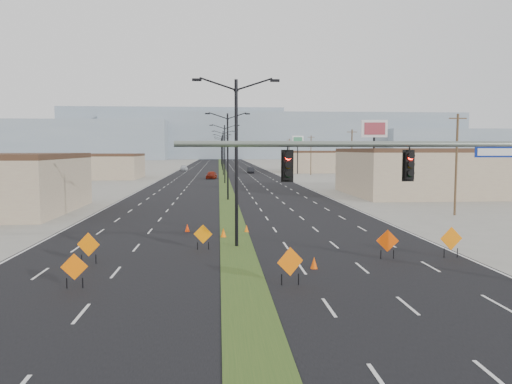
{
  "coord_description": "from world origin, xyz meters",
  "views": [
    {
      "loc": [
        -1.06,
        -17.83,
        5.89
      ],
      "look_at": [
        1.28,
        13.4,
        3.2
      ],
      "focal_mm": 35.0,
      "sensor_mm": 36.0,
      "label": 1
    }
  ],
  "objects": [
    {
      "name": "streetlight_3",
      "position": [
        0.0,
        96.0,
        5.42
      ],
      "size": [
        5.15,
        0.24,
        10.02
      ],
      "color": "black",
      "rests_on": "ground"
    },
    {
      "name": "road_surface",
      "position": [
        0.0,
        100.0,
        0.0
      ],
      "size": [
        25.0,
        400.0,
        0.02
      ],
      "primitive_type": "cube",
      "color": "black",
      "rests_on": "ground"
    },
    {
      "name": "ground",
      "position": [
        0.0,
        0.0,
        0.0
      ],
      "size": [
        600.0,
        600.0,
        0.0
      ],
      "primitive_type": "plane",
      "color": "gray",
      "rests_on": "ground"
    },
    {
      "name": "building_se_far",
      "position": [
        38.0,
        110.0,
        2.5
      ],
      "size": [
        44.0,
        16.0,
        5.0
      ],
      "primitive_type": "cube",
      "color": "tan",
      "rests_on": "ground"
    },
    {
      "name": "construction_sign_4",
      "position": [
        7.96,
        7.97,
        0.94
      ],
      "size": [
        1.19,
        0.21,
        1.6
      ],
      "rotation": [
        0.0,
        0.0,
        -0.14
      ],
      "color": "#E94804",
      "rests_on": "ground"
    },
    {
      "name": "car_mid",
      "position": [
        6.77,
        104.33,
        0.71
      ],
      "size": [
        1.55,
        4.34,
        1.42
      ],
      "primitive_type": "imported",
      "rotation": [
        0.0,
        0.0,
        0.01
      ],
      "color": "black",
      "rests_on": "ground"
    },
    {
      "name": "building_sw_far",
      "position": [
        -32.0,
        85.0,
        2.25
      ],
      "size": [
        30.0,
        14.0,
        4.5
      ],
      "primitive_type": "cube",
      "color": "tan",
      "rests_on": "ground"
    },
    {
      "name": "mesa_center",
      "position": [
        40.0,
        300.0,
        14.0
      ],
      "size": [
        220.0,
        50.0,
        28.0
      ],
      "primitive_type": "cube",
      "color": "gray",
      "rests_on": "ground"
    },
    {
      "name": "streetlight_0",
      "position": [
        0.0,
        12.0,
        5.42
      ],
      "size": [
        5.15,
        0.24,
        10.02
      ],
      "color": "black",
      "rests_on": "ground"
    },
    {
      "name": "cone_1",
      "position": [
        3.61,
        6.07,
        0.3
      ],
      "size": [
        0.39,
        0.39,
        0.6
      ],
      "primitive_type": "cone",
      "rotation": [
        0.0,
        0.0,
        0.09
      ],
      "color": "#D94704",
      "rests_on": "ground"
    },
    {
      "name": "utility_pole_3",
      "position": [
        20.0,
        130.0,
        4.67
      ],
      "size": [
        1.6,
        0.2,
        9.0
      ],
      "color": "#4C3823",
      "rests_on": "ground"
    },
    {
      "name": "streetlight_6",
      "position": [
        0.0,
        180.0,
        5.42
      ],
      "size": [
        5.15,
        0.24,
        10.02
      ],
      "color": "black",
      "rests_on": "ground"
    },
    {
      "name": "utility_pole_2",
      "position": [
        20.0,
        95.0,
        4.67
      ],
      "size": [
        1.6,
        0.2,
        9.0
      ],
      "color": "#4C3823",
      "rests_on": "ground"
    },
    {
      "name": "building_se_near",
      "position": [
        34.0,
        45.0,
        2.75
      ],
      "size": [
        36.0,
        18.0,
        5.5
      ],
      "primitive_type": "cube",
      "color": "tan",
      "rests_on": "ground"
    },
    {
      "name": "utility_pole_0",
      "position": [
        20.0,
        25.0,
        4.67
      ],
      "size": [
        1.6,
        0.2,
        9.0
      ],
      "color": "#4C3823",
      "rests_on": "ground"
    },
    {
      "name": "streetlight_2",
      "position": [
        0.0,
        68.0,
        5.42
      ],
      "size": [
        5.15,
        0.24,
        10.02
      ],
      "color": "black",
      "rests_on": "ground"
    },
    {
      "name": "median_strip",
      "position": [
        0.0,
        100.0,
        0.0
      ],
      "size": [
        2.0,
        400.0,
        0.04
      ],
      "primitive_type": "cube",
      "color": "#2A4B1B",
      "rests_on": "ground"
    },
    {
      "name": "streetlight_4",
      "position": [
        0.0,
        124.0,
        5.42
      ],
      "size": [
        5.15,
        0.24,
        10.02
      ],
      "color": "black",
      "rests_on": "ground"
    },
    {
      "name": "cone_0",
      "position": [
        -0.77,
        15.15,
        0.33
      ],
      "size": [
        0.48,
        0.48,
        0.66
      ],
      "primitive_type": "cone",
      "rotation": [
        0.0,
        0.0,
        0.25
      ],
      "color": "#FF6A05",
      "rests_on": "ground"
    },
    {
      "name": "signal_mast",
      "position": [
        8.56,
        2.0,
        4.79
      ],
      "size": [
        16.3,
        0.6,
        8.0
      ],
      "color": "slate",
      "rests_on": "ground"
    },
    {
      "name": "construction_sign_3",
      "position": [
        2.0,
        3.19,
        0.99
      ],
      "size": [
        1.19,
        0.5,
        1.69
      ],
      "rotation": [
        0.0,
        0.0,
        0.37
      ],
      "color": "#DE5E04",
      "rests_on": "ground"
    },
    {
      "name": "mesa_east",
      "position": [
        180.0,
        290.0,
        9.0
      ],
      "size": [
        160.0,
        50.0,
        18.0
      ],
      "primitive_type": "cube",
      "color": "gray",
      "rests_on": "ground"
    },
    {
      "name": "streetlight_1",
      "position": [
        0.0,
        40.0,
        5.42
      ],
      "size": [
        5.15,
        0.24,
        10.02
      ],
      "color": "black",
      "rests_on": "ground"
    },
    {
      "name": "pole_sign_east_near",
      "position": [
        17.14,
        39.65,
        7.58
      ],
      "size": [
        3.05,
        0.66,
        9.3
      ],
      "rotation": [
        0.0,
        0.0,
        -0.1
      ],
      "color": "black",
      "rests_on": "ground"
    },
    {
      "name": "mesa_backdrop",
      "position": [
        -30.0,
        320.0,
        16.0
      ],
      "size": [
        140.0,
        50.0,
        32.0
      ],
      "primitive_type": "cube",
      "color": "gray",
      "rests_on": "ground"
    },
    {
      "name": "construction_sign_1",
      "position": [
        -7.74,
        7.94,
        0.96
      ],
      "size": [
        1.2,
        0.33,
        1.64
      ],
      "rotation": [
        0.0,
        0.0,
        -0.24
      ],
      "color": "orange",
      "rests_on": "ground"
    },
    {
      "name": "car_left",
      "position": [
        -2.5,
        81.71,
        0.78
      ],
      "size": [
        2.37,
        4.76,
        1.56
      ],
      "primitive_type": "imported",
      "rotation": [
        0.0,
        0.0,
        -0.12
      ],
      "color": "maroon",
      "rests_on": "ground"
    },
    {
      "name": "construction_sign_0",
      "position": [
        -7.18,
        3.39,
        0.88
      ],
      "size": [
        1.13,
        0.1,
        1.51
      ],
      "rotation": [
        0.0,
        0.0,
        0.05
      ],
      "color": "#EE6405",
      "rests_on": "ground"
    },
    {
      "name": "car_far",
      "position": [
        -10.66,
        121.64,
        0.69
      ],
      "size": [
        2.44,
        4.94,
        1.38
      ],
      "primitive_type": "imported",
      "rotation": [
        0.0,
        0.0,
        0.11
      ],
      "color": "silver",
      "rests_on": "ground"
    },
    {
      "name": "cone_3",
      "position": [
        -3.32,
        17.67,
        0.29
      ],
      "size": [
        0.42,
        0.42,
        0.58
      ],
      "primitive_type": "cone",
      "rotation": [
        0.0,
        0.0,
        -0.22
      ],
      "color": "#F03305",
      "rests_on": "ground"
    },
    {
      "name": "construction_sign_5",
      "position": [
        11.5,
        8.0,
        1.0
      ],
      "size": [
        1.28,
        0.16,
        1.7
      ],
      "rotation": [
        0.0,
        0.0,
        0.1
      ],
      "color": "#D56604",
      "rests_on": "ground"
    },
    {
      "name": "streetlight_5",
      "position": [
        0.0,
        152.0,
        5.42
      ],
      "size": [
        5.15,
        0.24,
        10.02
      ],
      "color": "black",
      "rests_on": "ground"
    },
    {
      "name": "cone_2",
      "position": [
        0.89,
        17.13,
        0.27
      ],
      "size": [
        0.36,
        0.36,
        0.54
      ],
      "primitive_type": "cone",
      "rotation": [
        0.0,
        0.0,
        0.11
      ],
      "color": "#F86305",
      "rests_on": "ground"
    },
    {
      "name": "construction_sign_2",
      "position": [
        -2.0,
        11.19,
        0.87
      ],
      "size": [
        1.1,
        0.28,
        1.49
      ],
      "rotation": [
        0.0,
        0.0,
        -0.21
      ],
      "color": "orange",
      "rests_on": "ground"
    },
    {
      "name": "utility_pole_1",
      "position": [
        20.0,
        60.0,
        4.67
      ],
      "size": [
        1.6,
        0.2,
        9.0
      ],
      "color": "#4C3823",
      "rests_on": "ground"
    },
    {
      "name": "pole_sign_east_far",
      "position": [
        17.67,
        99.7,
        7.35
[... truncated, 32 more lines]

